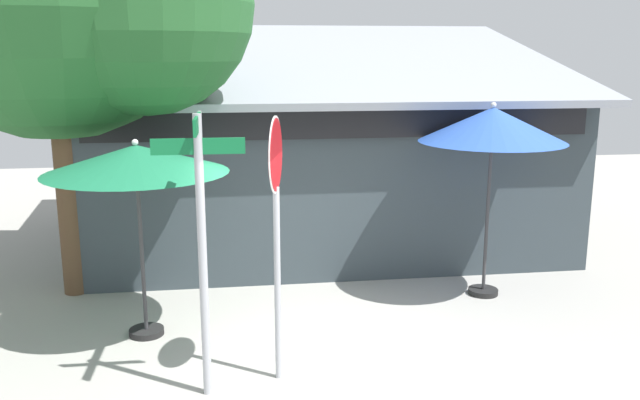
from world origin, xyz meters
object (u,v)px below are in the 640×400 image
(street_sign_post, at_px, (201,226))
(stop_sign, at_px, (276,198))
(patio_umbrella_royal_blue_center, at_px, (492,126))
(patio_umbrella_forest_green_left, at_px, (136,161))

(street_sign_post, distance_m, stop_sign, 0.84)
(stop_sign, bearing_deg, street_sign_post, -162.89)
(stop_sign, height_order, patio_umbrella_royal_blue_center, stop_sign)
(stop_sign, bearing_deg, patio_umbrella_forest_green_left, 139.05)
(street_sign_post, height_order, patio_umbrella_royal_blue_center, street_sign_post)
(street_sign_post, distance_m, patio_umbrella_royal_blue_center, 4.74)
(patio_umbrella_forest_green_left, relative_size, patio_umbrella_royal_blue_center, 0.88)
(stop_sign, xyz_separation_m, patio_umbrella_forest_green_left, (-1.59, 1.38, 0.21))
(stop_sign, xyz_separation_m, patio_umbrella_royal_blue_center, (3.24, 2.17, 0.47))
(patio_umbrella_forest_green_left, xyz_separation_m, patio_umbrella_royal_blue_center, (4.84, 0.79, 0.26))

